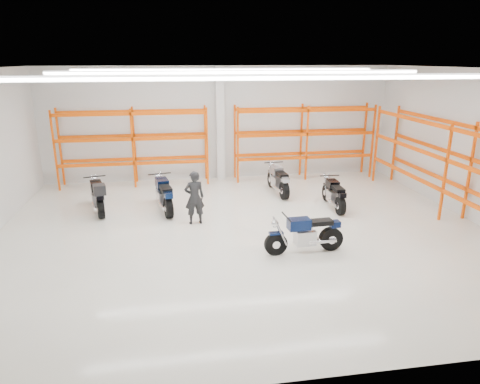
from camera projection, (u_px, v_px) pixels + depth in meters
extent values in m
plane|color=beige|center=(244.00, 232.00, 12.26)|extent=(14.00, 14.00, 0.00)
cube|color=silver|center=(220.00, 124.00, 17.24)|extent=(14.00, 0.02, 4.50)
cube|color=silver|center=(317.00, 246.00, 5.93)|extent=(14.00, 0.02, 4.50)
cube|color=silver|center=(477.00, 147.00, 12.64)|extent=(0.02, 12.00, 4.50)
cube|color=white|center=(245.00, 69.00, 10.92)|extent=(14.00, 12.00, 0.02)
cube|color=white|center=(271.00, 77.00, 8.12)|extent=(10.00, 0.22, 0.10)
cube|color=white|center=(242.00, 72.00, 11.42)|extent=(10.00, 0.22, 0.10)
cube|color=white|center=(227.00, 70.00, 14.25)|extent=(10.00, 0.22, 0.10)
cylinder|color=black|center=(276.00, 244.00, 10.72)|extent=(0.60, 0.15, 0.59)
cylinder|color=black|center=(331.00, 239.00, 11.02)|extent=(0.62, 0.21, 0.61)
cylinder|color=silver|center=(276.00, 244.00, 10.72)|extent=(0.20, 0.15, 0.20)
cylinder|color=silver|center=(331.00, 239.00, 11.02)|extent=(0.23, 0.21, 0.22)
cube|color=#0B173B|center=(276.00, 233.00, 10.63)|extent=(0.36, 0.17, 0.06)
cube|color=#B7B7BC|center=(305.00, 237.00, 10.84)|extent=(0.53, 0.38, 0.37)
cube|color=#A5A5AA|center=(319.00, 239.00, 10.95)|extent=(0.70, 0.16, 0.08)
cube|color=#0B173B|center=(299.00, 224.00, 10.70)|extent=(0.57, 0.37, 0.28)
cube|color=black|center=(320.00, 222.00, 10.81)|extent=(0.67, 0.33, 0.12)
cube|color=#0B173B|center=(335.00, 224.00, 10.91)|extent=(0.27, 0.23, 0.16)
cylinder|color=black|center=(286.00, 217.00, 10.56)|extent=(0.07, 0.69, 0.04)
sphere|color=silver|center=(275.00, 224.00, 10.55)|extent=(0.19, 0.19, 0.19)
cylinder|color=silver|center=(322.00, 242.00, 10.81)|extent=(0.74, 0.13, 0.09)
cylinder|color=black|center=(96.00, 195.00, 14.54)|extent=(0.27, 0.62, 0.60)
cylinder|color=black|center=(101.00, 209.00, 13.21)|extent=(0.33, 0.65, 0.63)
cylinder|color=silver|center=(96.00, 195.00, 14.54)|extent=(0.19, 0.23, 0.20)
cylinder|color=silver|center=(101.00, 209.00, 13.21)|extent=(0.25, 0.27, 0.22)
cube|color=black|center=(95.00, 187.00, 14.45)|extent=(0.24, 0.39, 0.06)
cube|color=#B7B7BC|center=(98.00, 199.00, 13.82)|extent=(0.48, 0.60, 0.38)
cube|color=#A5A5AA|center=(100.00, 205.00, 13.51)|extent=(0.29, 0.71, 0.08)
cube|color=black|center=(96.00, 186.00, 13.86)|extent=(0.47, 0.63, 0.28)
cube|color=black|center=(98.00, 190.00, 13.37)|extent=(0.46, 0.72, 0.12)
cube|color=black|center=(100.00, 197.00, 13.02)|extent=(0.28, 0.31, 0.16)
cylinder|color=black|center=(94.00, 177.00, 14.10)|extent=(0.69, 0.21, 0.04)
sphere|color=silver|center=(94.00, 179.00, 14.41)|extent=(0.19, 0.19, 0.19)
cylinder|color=silver|center=(94.00, 206.00, 13.41)|extent=(0.28, 0.75, 0.09)
cube|color=black|center=(99.00, 190.00, 12.84)|extent=(0.43, 0.46, 0.30)
cylinder|color=black|center=(159.00, 193.00, 14.68)|extent=(0.25, 0.66, 0.64)
cylinder|color=black|center=(169.00, 208.00, 13.24)|extent=(0.32, 0.69, 0.66)
cylinder|color=silver|center=(159.00, 193.00, 14.68)|extent=(0.19, 0.24, 0.21)
cylinder|color=silver|center=(169.00, 208.00, 13.24)|extent=(0.26, 0.27, 0.24)
cube|color=#071639|center=(159.00, 185.00, 14.58)|extent=(0.23, 0.41, 0.06)
cube|color=#B7B7BC|center=(164.00, 197.00, 13.89)|extent=(0.49, 0.62, 0.41)
cube|color=#A5A5AA|center=(166.00, 204.00, 13.56)|extent=(0.27, 0.76, 0.09)
cube|color=#071639|center=(162.00, 183.00, 13.94)|extent=(0.47, 0.66, 0.30)
cube|color=black|center=(165.00, 188.00, 13.41)|extent=(0.45, 0.76, 0.13)
cube|color=#071639|center=(168.00, 195.00, 13.03)|extent=(0.29, 0.32, 0.17)
cylinder|color=black|center=(160.00, 174.00, 14.20)|extent=(0.74, 0.18, 0.04)
sphere|color=silver|center=(158.00, 176.00, 14.54)|extent=(0.20, 0.20, 0.20)
cylinder|color=silver|center=(161.00, 205.00, 13.46)|extent=(0.25, 0.81, 0.10)
cylinder|color=black|center=(271.00, 179.00, 16.44)|extent=(0.17, 0.62, 0.62)
cylinder|color=black|center=(284.00, 191.00, 15.00)|extent=(0.23, 0.65, 0.64)
cylinder|color=silver|center=(271.00, 179.00, 16.44)|extent=(0.16, 0.22, 0.21)
cylinder|color=silver|center=(284.00, 191.00, 15.00)|extent=(0.22, 0.24, 0.23)
cube|color=#9E9CA2|center=(271.00, 172.00, 16.35)|extent=(0.18, 0.38, 0.06)
cube|color=#B7B7BC|center=(278.00, 182.00, 15.66)|extent=(0.41, 0.56, 0.39)
cube|color=#A5A5AA|center=(281.00, 188.00, 15.33)|extent=(0.18, 0.73, 0.08)
cube|color=#9E9CA2|center=(277.00, 170.00, 15.71)|extent=(0.39, 0.60, 0.29)
cube|color=black|center=(282.00, 174.00, 15.18)|extent=(0.36, 0.70, 0.12)
cube|color=#9E9CA2|center=(285.00, 180.00, 14.80)|extent=(0.25, 0.28, 0.16)
cylinder|color=black|center=(274.00, 162.00, 15.97)|extent=(0.72, 0.09, 0.04)
sphere|color=silver|center=(271.00, 165.00, 16.31)|extent=(0.20, 0.20, 0.20)
cylinder|color=silver|center=(277.00, 188.00, 15.25)|extent=(0.15, 0.78, 0.09)
cylinder|color=black|center=(326.00, 193.00, 14.88)|extent=(0.13, 0.57, 0.57)
cylinder|color=black|center=(340.00, 206.00, 13.53)|extent=(0.19, 0.60, 0.59)
cylinder|color=silver|center=(326.00, 193.00, 14.88)|extent=(0.14, 0.19, 0.19)
cylinder|color=silver|center=(340.00, 206.00, 13.53)|extent=(0.20, 0.22, 0.21)
cube|color=black|center=(327.00, 185.00, 14.80)|extent=(0.15, 0.35, 0.06)
cube|color=#B7B7BC|center=(333.00, 196.00, 14.14)|extent=(0.36, 0.51, 0.36)
cube|color=#A5A5AA|center=(337.00, 202.00, 13.83)|extent=(0.14, 0.67, 0.08)
cube|color=black|center=(332.00, 184.00, 14.20)|extent=(0.34, 0.54, 0.27)
cube|color=black|center=(338.00, 189.00, 13.69)|extent=(0.31, 0.64, 0.11)
cube|color=black|center=(342.00, 195.00, 13.34)|extent=(0.22, 0.25, 0.15)
cylinder|color=black|center=(330.00, 176.00, 14.44)|extent=(0.67, 0.06, 0.03)
sphere|color=silver|center=(327.00, 178.00, 14.76)|extent=(0.18, 0.18, 0.18)
cylinder|color=silver|center=(333.00, 203.00, 13.78)|extent=(0.11, 0.72, 0.09)
imported|color=black|center=(194.00, 198.00, 12.65)|extent=(0.64, 0.47, 1.63)
cube|color=white|center=(220.00, 124.00, 17.07)|extent=(0.32, 0.32, 4.50)
cube|color=#FF5000|center=(60.00, 147.00, 16.42)|extent=(0.07, 0.07, 3.00)
cube|color=#FF5000|center=(55.00, 151.00, 15.67)|extent=(0.07, 0.07, 3.00)
cube|color=#FF5000|center=(135.00, 145.00, 16.84)|extent=(0.07, 0.07, 3.00)
cube|color=#FF5000|center=(133.00, 149.00, 16.09)|extent=(0.07, 0.07, 3.00)
cube|color=#FF5000|center=(206.00, 143.00, 17.26)|extent=(0.07, 0.07, 3.00)
cube|color=#FF5000|center=(207.00, 147.00, 16.51)|extent=(0.07, 0.07, 3.00)
cube|color=#FF5000|center=(136.00, 159.00, 17.01)|extent=(5.60, 0.07, 0.12)
cube|color=#FF5000|center=(134.00, 164.00, 16.26)|extent=(5.60, 0.07, 0.12)
cube|color=#FF5000|center=(134.00, 136.00, 16.73)|extent=(5.60, 0.07, 0.12)
cube|color=#FF5000|center=(132.00, 139.00, 15.98)|extent=(5.60, 0.07, 0.12)
cube|color=#FF5000|center=(132.00, 111.00, 16.45)|extent=(5.60, 0.07, 0.12)
cube|color=#FF5000|center=(130.00, 114.00, 15.70)|extent=(5.60, 0.07, 0.12)
cube|color=#FF5000|center=(235.00, 142.00, 17.44)|extent=(0.07, 0.07, 3.00)
cube|color=#FF5000|center=(238.00, 146.00, 16.69)|extent=(0.07, 0.07, 3.00)
cube|color=#FF5000|center=(301.00, 140.00, 17.87)|extent=(0.07, 0.07, 3.00)
cube|color=#FF5000|center=(307.00, 144.00, 17.11)|extent=(0.07, 0.07, 3.00)
cube|color=#FF5000|center=(364.00, 138.00, 18.29)|extent=(0.07, 0.07, 3.00)
cube|color=#FF5000|center=(373.00, 142.00, 17.53)|extent=(0.07, 0.07, 3.00)
cube|color=#FF5000|center=(300.00, 153.00, 18.03)|extent=(5.60, 0.07, 0.12)
cube|color=#FF5000|center=(306.00, 157.00, 17.28)|extent=(5.60, 0.07, 0.12)
cube|color=#FF5000|center=(301.00, 131.00, 17.75)|extent=(5.60, 0.07, 0.12)
cube|color=#FF5000|center=(307.00, 134.00, 17.00)|extent=(5.60, 0.07, 0.12)
cube|color=#FF5000|center=(302.00, 108.00, 17.48)|extent=(5.60, 0.07, 0.12)
cube|color=#FF5000|center=(308.00, 111.00, 16.72)|extent=(5.60, 0.07, 0.12)
cube|color=#FF5000|center=(470.00, 172.00, 12.84)|extent=(0.07, 0.07, 3.00)
cube|color=#FF5000|center=(445.00, 173.00, 12.72)|extent=(0.07, 0.07, 3.00)
cube|color=#FF5000|center=(395.00, 144.00, 17.09)|extent=(0.07, 0.07, 3.00)
cube|color=#FF5000|center=(376.00, 144.00, 16.97)|extent=(0.07, 0.07, 3.00)
cube|color=#FF5000|center=(467.00, 190.00, 13.01)|extent=(0.07, 9.00, 0.12)
cube|color=#FF5000|center=(443.00, 191.00, 12.89)|extent=(0.07, 9.00, 0.12)
cube|color=#FF5000|center=(472.00, 159.00, 12.73)|extent=(0.07, 9.00, 0.12)
cube|color=#FF5000|center=(447.00, 160.00, 12.61)|extent=(0.07, 9.00, 0.12)
cube|color=#FF5000|center=(477.00, 128.00, 12.45)|extent=(0.07, 9.00, 0.12)
cube|color=#FF5000|center=(452.00, 129.00, 12.33)|extent=(0.07, 9.00, 0.12)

